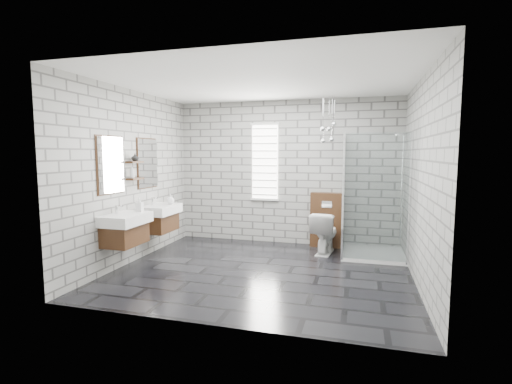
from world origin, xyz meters
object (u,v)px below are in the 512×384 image
at_px(cistern_panel, 327,220).
at_px(toilet, 325,232).
at_px(shower_enclosure, 367,227).
at_px(vanity_left, 123,220).
at_px(vanity_right, 158,210).

relative_size(cistern_panel, toilet, 1.40).
bearing_deg(shower_enclosure, vanity_left, -152.96).
height_order(vanity_right, cistern_panel, vanity_right).
xyz_separation_m(cistern_panel, shower_enclosure, (0.70, -0.52, 0.00)).
bearing_deg(cistern_panel, vanity_right, -154.43).
bearing_deg(vanity_right, vanity_left, -90.00).
height_order(vanity_left, toilet, vanity_left).
relative_size(vanity_right, toilet, 2.19).
distance_m(cistern_panel, toilet, 0.47).
bearing_deg(vanity_left, vanity_right, 90.00).
distance_m(shower_enclosure, toilet, 0.72).
xyz_separation_m(vanity_left, vanity_right, (0.00, 0.96, 0.00)).
bearing_deg(toilet, vanity_right, 24.31).
distance_m(vanity_right, cistern_panel, 3.01).
height_order(vanity_right, shower_enclosure, shower_enclosure).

